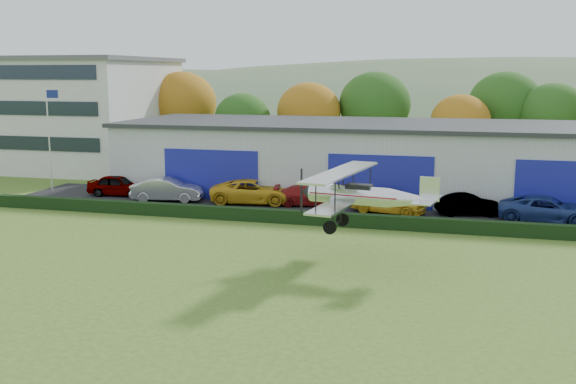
% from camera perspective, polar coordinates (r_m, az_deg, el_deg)
% --- Properties ---
extents(ground, '(300.00, 300.00, 0.00)m').
position_cam_1_polar(ground, '(25.12, -10.05, -10.71)').
color(ground, '#43631F').
rests_on(ground, ground).
extents(apron, '(48.00, 9.00, 0.05)m').
position_cam_1_polar(apron, '(43.72, 5.16, -1.51)').
color(apron, black).
rests_on(apron, ground).
extents(hedge, '(46.00, 0.60, 0.80)m').
position_cam_1_polar(hedge, '(39.03, 3.99, -2.37)').
color(hedge, black).
rests_on(hedge, ground).
extents(hangar, '(40.60, 12.60, 5.30)m').
position_cam_1_polar(hangar, '(49.86, 8.83, 2.93)').
color(hangar, '#B2B7BC').
rests_on(hangar, ground).
extents(office_block, '(20.60, 15.60, 10.40)m').
position_cam_1_polar(office_block, '(67.98, -19.45, 6.57)').
color(office_block, silver).
rests_on(office_block, ground).
extents(flagpole, '(1.05, 0.10, 8.00)m').
position_cam_1_polar(flagpole, '(52.73, -19.98, 5.16)').
color(flagpole, silver).
rests_on(flagpole, ground).
extents(tree_belt, '(75.70, 13.22, 10.12)m').
position_cam_1_polar(tree_belt, '(62.61, 6.32, 7.18)').
color(tree_belt, '#3D2614').
rests_on(tree_belt, ground).
extents(distant_hills, '(430.00, 196.00, 56.00)m').
position_cam_1_polar(distant_hills, '(163.35, 9.54, 2.41)').
color(distant_hills, '#4C6642').
rests_on(distant_hills, ground).
extents(car_0, '(4.60, 2.19, 1.52)m').
position_cam_1_polar(car_0, '(49.80, -14.51, 0.57)').
color(car_0, gray).
rests_on(car_0, apron).
extents(car_1, '(5.21, 2.65, 1.64)m').
position_cam_1_polar(car_1, '(46.90, -10.46, 0.21)').
color(car_1, silver).
rests_on(car_1, apron).
extents(car_2, '(6.22, 3.52, 1.64)m').
position_cam_1_polar(car_2, '(45.39, -3.01, 0.04)').
color(car_2, gold).
rests_on(car_2, apron).
extents(car_3, '(4.93, 2.64, 1.36)m').
position_cam_1_polar(car_3, '(44.63, 1.82, -0.31)').
color(car_3, maroon).
rests_on(car_3, apron).
extents(car_4, '(5.28, 3.20, 1.68)m').
position_cam_1_polar(car_4, '(42.61, 8.68, -0.72)').
color(car_4, gold).
rests_on(car_4, apron).
extents(car_5, '(4.33, 2.20, 1.36)m').
position_cam_1_polar(car_5, '(43.10, 15.44, -1.06)').
color(car_5, gray).
rests_on(car_5, apron).
extents(car_6, '(5.93, 3.29, 1.57)m').
position_cam_1_polar(car_6, '(42.46, 21.59, -1.44)').
color(car_6, navy).
rests_on(car_6, apron).
extents(biplane, '(6.75, 7.73, 2.87)m').
position_cam_1_polar(biplane, '(30.91, 6.33, -0.15)').
color(biplane, silver).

